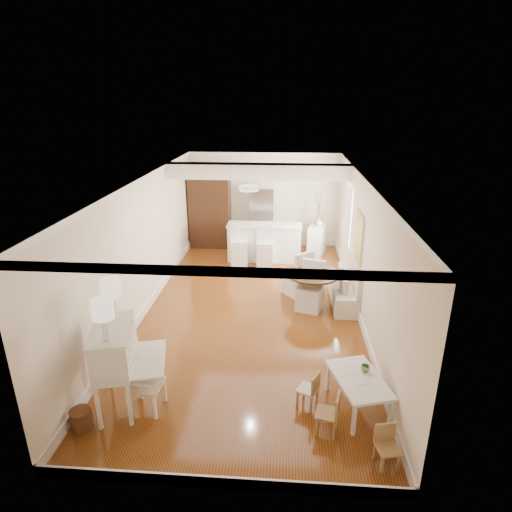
# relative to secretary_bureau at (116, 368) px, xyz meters

# --- Properties ---
(room) EXTENTS (9.00, 9.04, 2.82)m
(room) POSITION_rel_secretary_bureau_xyz_m (1.74, 3.48, 1.33)
(room) COLOR brown
(room) RESTS_ON ground
(secretary_bureau) EXTENTS (1.24, 1.25, 1.31)m
(secretary_bureau) POSITION_rel_secretary_bureau_xyz_m (0.00, 0.00, 0.00)
(secretary_bureau) COLOR silver
(secretary_bureau) RESTS_ON ground
(gustavian_armchair) EXTENTS (0.53, 0.53, 0.85)m
(gustavian_armchair) POSITION_rel_secretary_bureau_xyz_m (0.44, -0.04, -0.23)
(gustavian_armchair) COLOR white
(gustavian_armchair) RESTS_ON ground
(wicker_basket) EXTENTS (0.38, 0.38, 0.29)m
(wicker_basket) POSITION_rel_secretary_bureau_xyz_m (-0.35, -0.50, -0.51)
(wicker_basket) COLOR brown
(wicker_basket) RESTS_ON ground
(kids_table) EXTENTS (0.91, 1.20, 0.53)m
(kids_table) POSITION_rel_secretary_bureau_xyz_m (3.49, 0.18, -0.39)
(kids_table) COLOR white
(kids_table) RESTS_ON ground
(kids_chair_a) EXTENTS (0.36, 0.36, 0.63)m
(kids_chair_a) POSITION_rel_secretary_bureau_xyz_m (3.01, -0.32, -0.34)
(kids_chair_a) COLOR #997345
(kids_chair_a) RESTS_ON ground
(kids_chair_b) EXTENTS (0.38, 0.38, 0.58)m
(kids_chair_b) POSITION_rel_secretary_bureau_xyz_m (2.77, 0.20, -0.36)
(kids_chair_b) COLOR #A07D49
(kids_chair_b) RESTS_ON ground
(kids_chair_c) EXTENTS (0.32, 0.32, 0.56)m
(kids_chair_c) POSITION_rel_secretary_bureau_xyz_m (3.70, -0.85, -0.37)
(kids_chair_c) COLOR #9D7447
(kids_chair_c) RESTS_ON ground
(banquette) EXTENTS (0.52, 1.60, 0.98)m
(banquette) POSITION_rel_secretary_bureau_xyz_m (3.69, 3.65, -0.16)
(banquette) COLOR silver
(banquette) RESTS_ON ground
(dining_table) EXTENTS (1.45, 1.45, 0.78)m
(dining_table) POSITION_rel_secretary_bureau_xyz_m (2.98, 3.47, -0.26)
(dining_table) COLOR #492D17
(dining_table) RESTS_ON ground
(slip_chair_near) EXTENTS (0.64, 0.65, 1.06)m
(slip_chair_near) POSITION_rel_secretary_bureau_xyz_m (2.94, 3.31, -0.12)
(slip_chair_near) COLOR white
(slip_chair_near) RESTS_ON ground
(slip_chair_far) EXTENTS (0.73, 0.73, 1.08)m
(slip_chair_far) POSITION_rel_secretary_bureau_xyz_m (2.68, 4.06, -0.11)
(slip_chair_far) COLOR silver
(slip_chair_far) RESTS_ON ground
(breakfast_counter) EXTENTS (2.05, 0.65, 1.03)m
(breakfast_counter) POSITION_rel_secretary_bureau_xyz_m (1.80, 6.25, -0.14)
(breakfast_counter) COLOR white
(breakfast_counter) RESTS_ON ground
(bar_stool_left) EXTENTS (0.50, 0.50, 1.12)m
(bar_stool_left) POSITION_rel_secretary_bureau_xyz_m (1.14, 5.79, -0.09)
(bar_stool_left) COLOR white
(bar_stool_left) RESTS_ON ground
(bar_stool_right) EXTENTS (0.46, 0.46, 1.07)m
(bar_stool_right) POSITION_rel_secretary_bureau_xyz_m (1.82, 5.79, -0.12)
(bar_stool_right) COLOR silver
(bar_stool_right) RESTS_ON ground
(pantry_cabinet) EXTENTS (1.20, 0.60, 2.30)m
(pantry_cabinet) POSITION_rel_secretary_bureau_xyz_m (0.10, 7.33, 0.50)
(pantry_cabinet) COLOR #381E11
(pantry_cabinet) RESTS_ON ground
(fridge) EXTENTS (0.75, 0.65, 1.80)m
(fridge) POSITION_rel_secretary_bureau_xyz_m (2.00, 7.30, 0.25)
(fridge) COLOR silver
(fridge) RESTS_ON ground
(sideboard) EXTENTS (0.62, 0.98, 0.87)m
(sideboard) POSITION_rel_secretary_bureau_xyz_m (3.30, 6.86, -0.22)
(sideboard) COLOR silver
(sideboard) RESTS_ON ground
(pencil_cup) EXTENTS (0.14, 0.14, 0.10)m
(pencil_cup) POSITION_rel_secretary_bureau_xyz_m (3.60, 0.35, -0.07)
(pencil_cup) COLOR #549158
(pencil_cup) RESTS_ON kids_table
(branch_vase) EXTENTS (0.22, 0.22, 0.20)m
(branch_vase) POSITION_rel_secretary_bureau_xyz_m (3.33, 6.82, 0.32)
(branch_vase) COLOR white
(branch_vase) RESTS_ON sideboard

